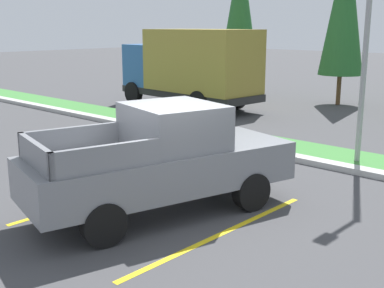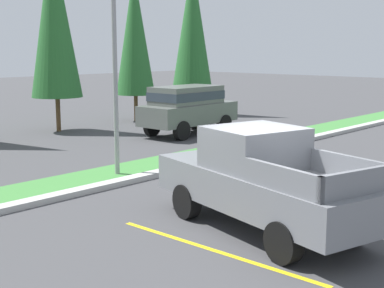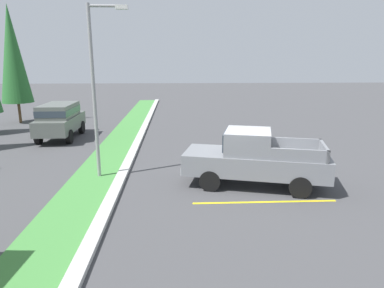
{
  "view_description": "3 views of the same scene",
  "coord_description": "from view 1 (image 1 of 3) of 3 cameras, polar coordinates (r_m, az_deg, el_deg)",
  "views": [
    {
      "loc": [
        6.53,
        -6.49,
        3.55
      ],
      "look_at": [
        -0.93,
        1.57,
        0.95
      ],
      "focal_mm": 46.96,
      "sensor_mm": 36.0,
      "label": 1
    },
    {
      "loc": [
        -9.18,
        -6.33,
        3.67
      ],
      "look_at": [
        0.15,
        2.15,
        1.49
      ],
      "focal_mm": 51.6,
      "sensor_mm": 36.0,
      "label": 2
    },
    {
      "loc": [
        -12.0,
        2.81,
        4.55
      ],
      "look_at": [
        0.43,
        2.2,
        1.48
      ],
      "focal_mm": 31.55,
      "sensor_mm": 36.0,
      "label": 3
    }
  ],
  "objects": [
    {
      "name": "parking_line_near",
      "position": [
        11.03,
        -9.12,
        -5.62
      ],
      "size": [
        0.12,
        4.8,
        0.01
      ],
      "primitive_type": "cube",
      "color": "yellow",
      "rests_on": "ground"
    },
    {
      "name": "cypress_tree_left_inner",
      "position": [
        23.9,
        16.93,
        15.0
      ],
      "size": [
        1.98,
        1.98,
        7.62
      ],
      "color": "brown",
      "rests_on": "ground"
    },
    {
      "name": "pickup_truck_main",
      "position": [
        9.62,
        -3.33,
        -1.83
      ],
      "size": [
        3.15,
        5.53,
        2.1
      ],
      "color": "black",
      "rests_on": "ground"
    },
    {
      "name": "cypress_tree_leftmost",
      "position": [
        26.31,
        5.46,
        15.19
      ],
      "size": [
        1.96,
        1.96,
        7.54
      ],
      "color": "brown",
      "rests_on": "ground"
    },
    {
      "name": "street_light",
      "position": [
        13.41,
        19.11,
        13.78
      ],
      "size": [
        0.24,
        1.49,
        6.56
      ],
      "color": "gray",
      "rests_on": "ground"
    },
    {
      "name": "curb_strip",
      "position": [
        13.66,
        12.75,
        -1.76
      ],
      "size": [
        56.0,
        0.4,
        0.15
      ],
      "primitive_type": "cube",
      "color": "#B2B2AD",
      "rests_on": "ground"
    },
    {
      "name": "cargo_truck_distant",
      "position": [
        22.1,
        -0.12,
        8.89
      ],
      "size": [
        6.94,
        2.87,
        3.4
      ],
      "color": "black",
      "rests_on": "ground"
    },
    {
      "name": "ground_plane",
      "position": [
        9.86,
        -2.24,
        -7.79
      ],
      "size": [
        120.0,
        120.0,
        0.0
      ],
      "primitive_type": "plane",
      "color": "#424244"
    },
    {
      "name": "grass_median",
      "position": [
        14.61,
        14.92,
        -1.09
      ],
      "size": [
        56.0,
        1.8,
        0.06
      ],
      "primitive_type": "cube",
      "color": "#42843D",
      "rests_on": "ground"
    },
    {
      "name": "parking_line_far",
      "position": [
        8.94,
        3.49,
        -10.07
      ],
      "size": [
        0.12,
        4.8,
        0.01
      ],
      "primitive_type": "cube",
      "color": "yellow",
      "rests_on": "ground"
    }
  ]
}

